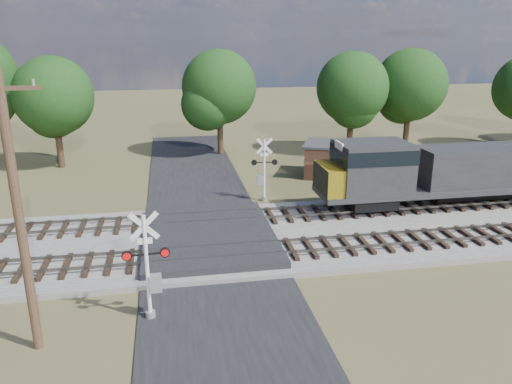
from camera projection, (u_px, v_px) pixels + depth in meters
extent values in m
plane|color=#484927|center=(210.00, 246.00, 26.84)|extent=(160.00, 160.00, 0.00)
cube|color=gray|center=(381.00, 228.00, 28.96)|extent=(140.00, 10.00, 0.30)
cube|color=black|center=(210.00, 245.00, 26.83)|extent=(7.00, 60.00, 0.08)
cube|color=#262628|center=(209.00, 237.00, 27.22)|extent=(7.00, 9.00, 0.62)
cube|color=black|center=(253.00, 252.00, 25.19)|extent=(44.00, 2.60, 0.18)
cube|color=#58544B|center=(407.00, 243.00, 25.82)|extent=(140.00, 0.08, 0.15)
cube|color=#58544B|center=(395.00, 233.00, 27.16)|extent=(140.00, 0.08, 0.15)
cube|color=black|center=(238.00, 218.00, 29.88)|extent=(44.00, 2.60, 0.18)
cube|color=#58544B|center=(369.00, 211.00, 30.51)|extent=(140.00, 0.08, 0.15)
cube|color=#58544B|center=(361.00, 203.00, 31.85)|extent=(140.00, 0.08, 0.15)
cylinder|color=silver|center=(147.00, 269.00, 19.34)|extent=(0.15, 0.15, 4.43)
cylinder|color=gray|center=(150.00, 315.00, 19.96)|extent=(0.40, 0.40, 0.33)
cube|color=silver|center=(144.00, 226.00, 18.80)|extent=(1.16, 0.10, 1.16)
cube|color=silver|center=(144.00, 226.00, 18.80)|extent=(1.16, 0.10, 1.16)
cube|color=silver|center=(145.00, 241.00, 18.99)|extent=(0.55, 0.06, 0.24)
cube|color=black|center=(146.00, 254.00, 19.15)|extent=(1.77, 0.16, 0.07)
cylinder|color=red|center=(127.00, 256.00, 19.00)|extent=(0.40, 0.13, 0.40)
cylinder|color=red|center=(165.00, 252.00, 19.31)|extent=(0.40, 0.13, 0.40)
cube|color=gray|center=(155.00, 283.00, 19.60)|extent=(0.51, 0.36, 0.72)
cylinder|color=silver|center=(264.00, 171.00, 33.46)|extent=(0.15, 0.15, 4.24)
cylinder|color=gray|center=(264.00, 198.00, 34.05)|extent=(0.38, 0.38, 0.32)
cube|color=silver|center=(264.00, 146.00, 32.94)|extent=(1.11, 0.15, 1.11)
cube|color=silver|center=(264.00, 146.00, 32.94)|extent=(1.11, 0.15, 1.11)
cube|color=silver|center=(264.00, 155.00, 33.12)|extent=(0.53, 0.08, 0.23)
cube|color=black|center=(264.00, 162.00, 33.28)|extent=(1.70, 0.23, 0.06)
cylinder|color=red|center=(275.00, 162.00, 33.33)|extent=(0.39, 0.14, 0.38)
cylinder|color=red|center=(254.00, 163.00, 33.23)|extent=(0.39, 0.14, 0.38)
cube|color=gray|center=(260.00, 180.00, 33.63)|extent=(0.51, 0.36, 0.69)
cylinder|color=#3D241C|center=(19.00, 219.00, 16.67)|extent=(0.33, 0.33, 9.96)
cube|color=#48331F|center=(329.00, 161.00, 39.75)|extent=(4.68, 4.68, 2.50)
cube|color=#303032|center=(330.00, 144.00, 39.34)|extent=(5.15, 5.15, 0.18)
cylinder|color=black|center=(59.00, 140.00, 41.97)|extent=(0.56, 0.56, 4.63)
sphere|color=black|center=(53.00, 96.00, 40.85)|extent=(6.49, 6.49, 6.49)
cylinder|color=black|center=(220.00, 129.00, 46.44)|extent=(0.56, 0.56, 4.83)
sphere|color=black|center=(219.00, 87.00, 45.26)|extent=(6.76, 6.76, 6.76)
cylinder|color=black|center=(350.00, 128.00, 47.03)|extent=(0.56, 0.56, 4.73)
sphere|color=black|center=(353.00, 88.00, 45.88)|extent=(6.63, 6.63, 6.63)
cylinder|color=black|center=(407.00, 126.00, 48.10)|extent=(0.56, 0.56, 4.85)
sphere|color=black|center=(410.00, 85.00, 46.93)|extent=(6.78, 6.78, 6.78)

